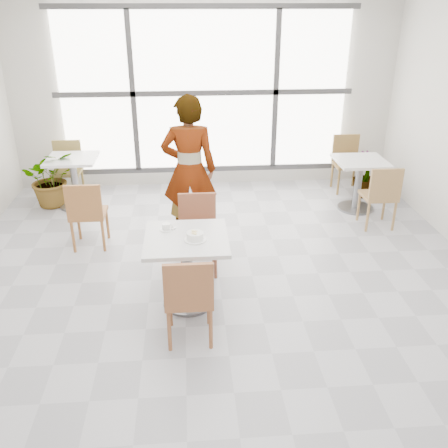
{
  "coord_description": "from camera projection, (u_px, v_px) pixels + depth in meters",
  "views": [
    {
      "loc": [
        -0.31,
        -4.2,
        2.82
      ],
      "look_at": [
        0.0,
        -0.3,
        1.0
      ],
      "focal_mm": 38.89,
      "sensor_mm": 36.0,
      "label": 1
    }
  ],
  "objects": [
    {
      "name": "floor",
      "position": [
        222.0,
        299.0,
        5.01
      ],
      "size": [
        7.0,
        7.0,
        0.0
      ],
      "primitive_type": "plane",
      "color": "#9E9EA5",
      "rests_on": "ground"
    },
    {
      "name": "wall_back",
      "position": [
        205.0,
        92.0,
        7.53
      ],
      "size": [
        6.0,
        0.0,
        6.0
      ],
      "primitive_type": "plane",
      "rotation": [
        1.57,
        0.0,
        0.0
      ],
      "color": "silver",
      "rests_on": "ground"
    },
    {
      "name": "window",
      "position": [
        205.0,
        93.0,
        7.48
      ],
      "size": [
        4.6,
        0.07,
        2.52
      ],
      "color": "white",
      "rests_on": "ground"
    },
    {
      "name": "main_table",
      "position": [
        187.0,
        258.0,
        4.73
      ],
      "size": [
        0.8,
        0.8,
        0.75
      ],
      "color": "silver",
      "rests_on": "ground"
    },
    {
      "name": "chair_near",
      "position": [
        189.0,
        295.0,
        4.18
      ],
      "size": [
        0.42,
        0.42,
        0.87
      ],
      "rotation": [
        0.0,
        0.0,
        3.14
      ],
      "color": "#955935",
      "rests_on": "ground"
    },
    {
      "name": "chair_far",
      "position": [
        198.0,
        228.0,
        5.41
      ],
      "size": [
        0.42,
        0.42,
        0.87
      ],
      "color": "brown",
      "rests_on": "ground"
    },
    {
      "name": "oatmeal_bowl",
      "position": [
        195.0,
        236.0,
        4.56
      ],
      "size": [
        0.21,
        0.21,
        0.09
      ],
      "color": "white",
      "rests_on": "main_table"
    },
    {
      "name": "coffee_cup",
      "position": [
        166.0,
        227.0,
        4.77
      ],
      "size": [
        0.16,
        0.13,
        0.07
      ],
      "color": "white",
      "rests_on": "main_table"
    },
    {
      "name": "person",
      "position": [
        189.0,
        170.0,
        5.92
      ],
      "size": [
        0.69,
        0.47,
        1.84
      ],
      "primitive_type": "imported",
      "rotation": [
        0.0,
        0.0,
        3.1
      ],
      "color": "black",
      "rests_on": "ground"
    },
    {
      "name": "bg_table_left",
      "position": [
        74.0,
        175.0,
        7.05
      ],
      "size": [
        0.7,
        0.7,
        0.75
      ],
      "color": "white",
      "rests_on": "ground"
    },
    {
      "name": "bg_table_right",
      "position": [
        359.0,
        177.0,
        6.96
      ],
      "size": [
        0.7,
        0.7,
        0.75
      ],
      "color": "silver",
      "rests_on": "ground"
    },
    {
      "name": "bg_chair_left_near",
      "position": [
        87.0,
        211.0,
        5.83
      ],
      "size": [
        0.42,
        0.42,
        0.87
      ],
      "rotation": [
        0.0,
        0.0,
        3.14
      ],
      "color": "#A06435",
      "rests_on": "ground"
    },
    {
      "name": "bg_chair_left_far",
      "position": [
        68.0,
        166.0,
        7.4
      ],
      "size": [
        0.42,
        0.42,
        0.87
      ],
      "color": "olive",
      "rests_on": "ground"
    },
    {
      "name": "bg_chair_right_near",
      "position": [
        381.0,
        193.0,
        6.36
      ],
      "size": [
        0.42,
        0.42,
        0.87
      ],
      "rotation": [
        0.0,
        0.0,
        3.14
      ],
      "color": "#9C7646",
      "rests_on": "ground"
    },
    {
      "name": "bg_chair_right_far",
      "position": [
        347.0,
        159.0,
        7.71
      ],
      "size": [
        0.42,
        0.42,
        0.87
      ],
      "color": "olive",
      "rests_on": "ground"
    },
    {
      "name": "plant_left",
      "position": [
        51.0,
        178.0,
        7.12
      ],
      "size": [
        0.95,
        0.89,
        0.85
      ],
      "primitive_type": "imported",
      "rotation": [
        0.0,
        0.0,
        0.35
      ],
      "color": "#468045",
      "rests_on": "ground"
    },
    {
      "name": "plant_right",
      "position": [
        366.0,
        175.0,
        7.49
      ],
      "size": [
        0.5,
        0.5,
        0.69
      ],
      "primitive_type": "imported",
      "rotation": [
        0.0,
        0.0,
        0.36
      ],
      "color": "#3E7135",
      "rests_on": "ground"
    }
  ]
}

